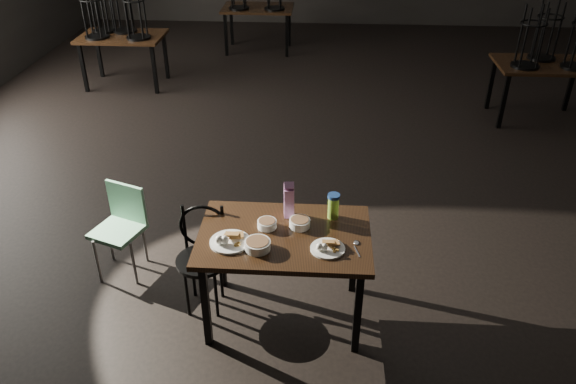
# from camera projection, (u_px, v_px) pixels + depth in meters

# --- Properties ---
(main_table) EXTENTS (1.20, 0.80, 0.75)m
(main_table) POSITION_uv_depth(u_px,v_px,m) (284.00, 243.00, 3.93)
(main_table) COLOR black
(main_table) RESTS_ON ground
(plate_left) EXTENTS (0.28, 0.28, 0.09)m
(plate_left) POSITION_uv_depth(u_px,v_px,m) (230.00, 240.00, 3.79)
(plate_left) COLOR white
(plate_left) RESTS_ON main_table
(plate_right) EXTENTS (0.23, 0.23, 0.08)m
(plate_right) POSITION_uv_depth(u_px,v_px,m) (327.00, 247.00, 3.73)
(plate_right) COLOR white
(plate_right) RESTS_ON main_table
(bowl_near) EXTENTS (0.14, 0.14, 0.05)m
(bowl_near) POSITION_uv_depth(u_px,v_px,m) (267.00, 224.00, 3.95)
(bowl_near) COLOR white
(bowl_near) RESTS_ON main_table
(bowl_far) EXTENTS (0.15, 0.15, 0.06)m
(bowl_far) POSITION_uv_depth(u_px,v_px,m) (300.00, 223.00, 3.95)
(bowl_far) COLOR white
(bowl_far) RESTS_ON main_table
(bowl_big) EXTENTS (0.18, 0.18, 0.06)m
(bowl_big) POSITION_uv_depth(u_px,v_px,m) (257.00, 245.00, 3.73)
(bowl_big) COLOR white
(bowl_big) RESTS_ON main_table
(juice_carton) EXTENTS (0.08, 0.08, 0.29)m
(juice_carton) POSITION_uv_depth(u_px,v_px,m) (289.00, 200.00, 4.02)
(juice_carton) COLOR #951B83
(juice_carton) RESTS_ON main_table
(water_bottle) EXTENTS (0.11, 0.11, 0.19)m
(water_bottle) POSITION_uv_depth(u_px,v_px,m) (333.00, 206.00, 4.01)
(water_bottle) COLOR #92CD3C
(water_bottle) RESTS_ON main_table
(spoon) EXTENTS (0.05, 0.19, 0.01)m
(spoon) POSITION_uv_depth(u_px,v_px,m) (356.00, 244.00, 3.79)
(spoon) COLOR silver
(spoon) RESTS_ON main_table
(bentwood_chair) EXTENTS (0.39, 0.39, 0.82)m
(bentwood_chair) POSITION_uv_depth(u_px,v_px,m) (203.00, 250.00, 4.17)
(bentwood_chair) COLOR black
(bentwood_chair) RESTS_ON ground
(school_chair) EXTENTS (0.46, 0.46, 0.76)m
(school_chair) POSITION_uv_depth(u_px,v_px,m) (121.00, 222.00, 4.53)
(school_chair) COLOR #7BC097
(school_chair) RESTS_ON ground
(bg_table_left) EXTENTS (1.20, 0.80, 1.48)m
(bg_table_left) POSITION_uv_depth(u_px,v_px,m) (119.00, 32.00, 8.08)
(bg_table_left) COLOR black
(bg_table_left) RESTS_ON ground
(bg_table_right) EXTENTS (1.20, 0.80, 1.48)m
(bg_table_right) POSITION_uv_depth(u_px,v_px,m) (546.00, 61.00, 7.00)
(bg_table_right) COLOR black
(bg_table_right) RESTS_ON ground
(bg_table_far) EXTENTS (1.20, 0.80, 1.48)m
(bg_table_far) POSITION_uv_depth(u_px,v_px,m) (258.00, 7.00, 9.53)
(bg_table_far) COLOR black
(bg_table_far) RESTS_ON ground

